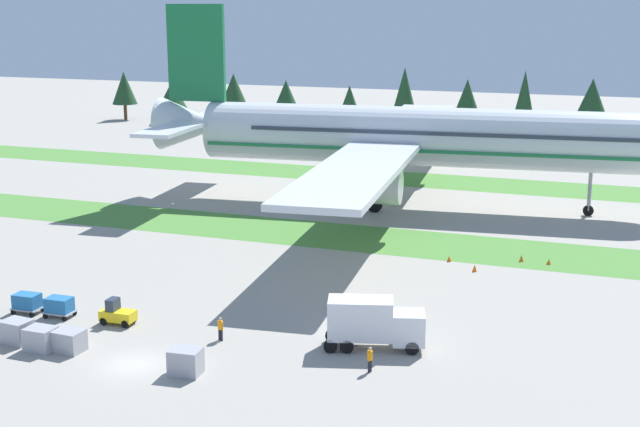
% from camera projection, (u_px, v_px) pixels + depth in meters
% --- Properties ---
extents(ground_plane, '(400.00, 400.00, 0.00)m').
position_uv_depth(ground_plane, '(134.00, 364.00, 58.21)').
color(ground_plane, gray).
extents(grass_strip_near, '(320.00, 10.38, 0.01)m').
position_uv_depth(grass_strip_near, '(322.00, 234.00, 91.57)').
color(grass_strip_near, '#4C8438').
rests_on(grass_strip_near, ground).
extents(grass_strip_far, '(320.00, 10.38, 0.01)m').
position_uv_depth(grass_strip_far, '(403.00, 179.00, 121.46)').
color(grass_strip_far, '#4C8438').
rests_on(grass_strip_far, ground).
extents(airliner, '(61.22, 75.74, 23.65)m').
position_uv_depth(airliner, '(403.00, 136.00, 103.00)').
color(airliner, silver).
rests_on(airliner, ground).
extents(baggage_tug, '(2.65, 1.41, 1.97)m').
position_uv_depth(baggage_tug, '(117.00, 314.00, 65.50)').
color(baggage_tug, yellow).
rests_on(baggage_tug, ground).
extents(cargo_dolly_lead, '(2.26, 1.59, 1.55)m').
position_uv_depth(cargo_dolly_lead, '(59.00, 305.00, 66.98)').
color(cargo_dolly_lead, '#A3A3A8').
rests_on(cargo_dolly_lead, ground).
extents(cargo_dolly_second, '(2.26, 1.59, 1.55)m').
position_uv_depth(cargo_dolly_second, '(27.00, 302.00, 67.85)').
color(cargo_dolly_second, '#A3A3A8').
rests_on(cargo_dolly_second, ground).
extents(catering_truck, '(7.32, 4.19, 3.58)m').
position_uv_depth(catering_truck, '(374.00, 322.00, 60.55)').
color(catering_truck, silver).
rests_on(catering_truck, ground).
extents(ground_crew_marshaller, '(0.52, 0.36, 1.74)m').
position_uv_depth(ground_crew_marshaller, '(220.00, 328.00, 62.22)').
color(ground_crew_marshaller, black).
rests_on(ground_crew_marshaller, ground).
extents(ground_crew_loader, '(0.36, 0.56, 1.74)m').
position_uv_depth(ground_crew_loader, '(370.00, 358.00, 56.80)').
color(ground_crew_loader, black).
rests_on(ground_crew_loader, ground).
extents(uld_container_0, '(2.14, 1.78, 1.67)m').
position_uv_depth(uld_container_0, '(17.00, 332.00, 61.82)').
color(uld_container_0, '#A3A3A8').
rests_on(uld_container_0, ground).
extents(uld_container_1, '(2.07, 1.69, 1.51)m').
position_uv_depth(uld_container_1, '(69.00, 341.00, 60.31)').
color(uld_container_1, '#A3A3A8').
rests_on(uld_container_1, ground).
extents(uld_container_2, '(2.01, 1.62, 1.64)m').
position_uv_depth(uld_container_2, '(41.00, 339.00, 60.48)').
color(uld_container_2, '#A3A3A8').
rests_on(uld_container_2, ground).
extents(uld_container_3, '(2.15, 1.79, 1.72)m').
position_uv_depth(uld_container_3, '(186.00, 362.00, 56.50)').
color(uld_container_3, '#A3A3A8').
rests_on(uld_container_3, ground).
extents(taxiway_marker_0, '(0.44, 0.44, 0.52)m').
position_uv_depth(taxiway_marker_0, '(549.00, 262.00, 80.87)').
color(taxiway_marker_0, orange).
rests_on(taxiway_marker_0, ground).
extents(taxiway_marker_1, '(0.44, 0.44, 0.64)m').
position_uv_depth(taxiway_marker_1, '(521.00, 258.00, 81.79)').
color(taxiway_marker_1, orange).
rests_on(taxiway_marker_1, ground).
extents(taxiway_marker_2, '(0.44, 0.44, 0.55)m').
position_uv_depth(taxiway_marker_2, '(449.00, 259.00, 81.76)').
color(taxiway_marker_2, orange).
rests_on(taxiway_marker_2, ground).
extents(taxiway_marker_3, '(0.44, 0.44, 0.65)m').
position_uv_depth(taxiway_marker_3, '(475.00, 268.00, 78.67)').
color(taxiway_marker_3, orange).
rests_on(taxiway_marker_3, ground).
extents(distant_tree_line, '(147.89, 10.74, 12.33)m').
position_uv_depth(distant_tree_line, '(444.00, 100.00, 161.72)').
color(distant_tree_line, '#4C3823').
rests_on(distant_tree_line, ground).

